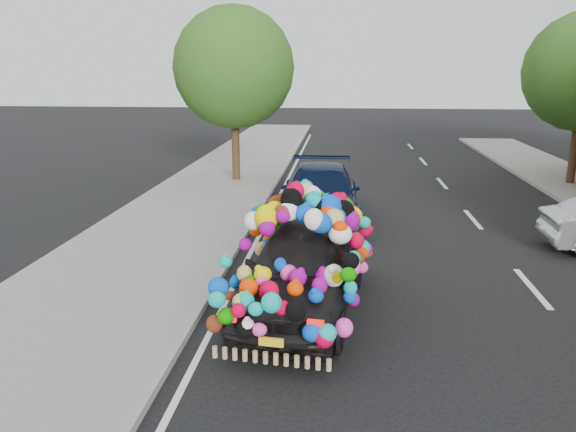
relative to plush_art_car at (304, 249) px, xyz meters
The scene contains 7 objects.
ground 1.84m from the plush_art_car, 65.63° to the left, with size 100.00×100.00×0.00m, color black.
sidewalk 4.06m from the plush_art_car, 159.88° to the left, with size 4.00×60.00×0.12m, color gray.
kerb 2.43m from the plush_art_car, 142.13° to the left, with size 0.15×60.00×0.13m, color gray.
lane_markings 4.55m from the plush_art_car, 17.79° to the left, with size 6.00×50.00×0.01m, color silver, non-canonical shape.
tree_near_sidewalk 11.68m from the plush_art_car, 106.37° to the left, with size 4.20×4.20×6.13m.
plush_art_car is the anchor object (origin of this frame).
navy_sedan 5.86m from the plush_art_car, 89.60° to the left, with size 2.05×5.04×1.46m, color black.
Camera 1 is at (-0.02, -10.24, 3.99)m, focal length 35.00 mm.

